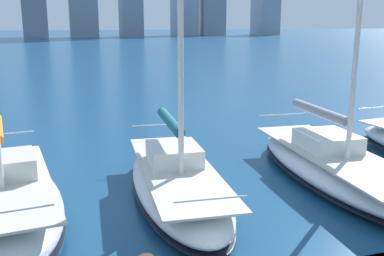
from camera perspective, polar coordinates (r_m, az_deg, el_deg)
name	(u,v)px	position (r m, az deg, el deg)	size (l,w,h in m)	color
sailboat_grey	(334,164)	(15.82, 17.58, -4.34)	(3.41, 9.35, 12.57)	white
sailboat_teal	(177,179)	(13.63, -1.92, -6.48)	(3.18, 8.38, 12.14)	white
sailboat_orange	(3,202)	(12.73, -22.84, -8.61)	(3.65, 7.49, 9.68)	silver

